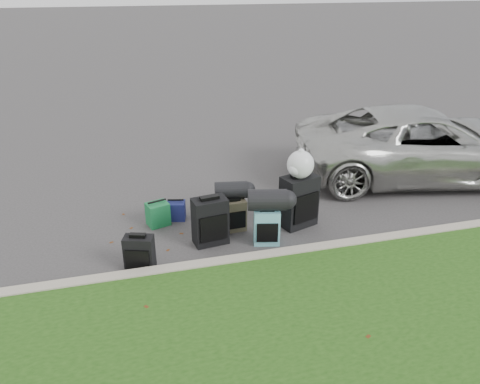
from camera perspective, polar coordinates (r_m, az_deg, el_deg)
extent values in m
plane|color=#383535|center=(7.41, 1.14, -4.41)|extent=(120.00, 120.00, 0.00)
cube|color=#9E937F|center=(6.56, 3.55, -7.97)|extent=(120.00, 0.18, 0.15)
imported|color=#B7B7B2|center=(9.74, 21.54, 5.49)|extent=(5.23, 3.22, 1.35)
cube|color=black|center=(6.47, -12.16, -7.27)|extent=(0.44, 0.32, 0.49)
cube|color=black|center=(6.87, -3.66, -3.57)|extent=(0.53, 0.36, 0.72)
cube|color=#403B2A|center=(7.26, -0.76, -2.85)|extent=(0.37, 0.24, 0.50)
cube|color=teal|center=(6.90, 3.28, -4.28)|extent=(0.42, 0.31, 0.54)
cube|color=black|center=(7.38, 7.18, -1.11)|extent=(0.63, 0.49, 0.84)
cube|color=#186F39|center=(7.54, -9.98, -2.67)|extent=(0.39, 0.35, 0.37)
cube|color=navy|center=(7.68, -7.77, -2.26)|extent=(0.33, 0.28, 0.31)
cylinder|color=black|center=(7.18, -1.09, 0.24)|extent=(0.54, 0.35, 0.27)
cylinder|color=black|center=(6.73, 3.35, -0.97)|extent=(0.62, 0.44, 0.31)
sphere|color=white|center=(7.11, 7.38, 3.34)|extent=(0.41, 0.41, 0.41)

